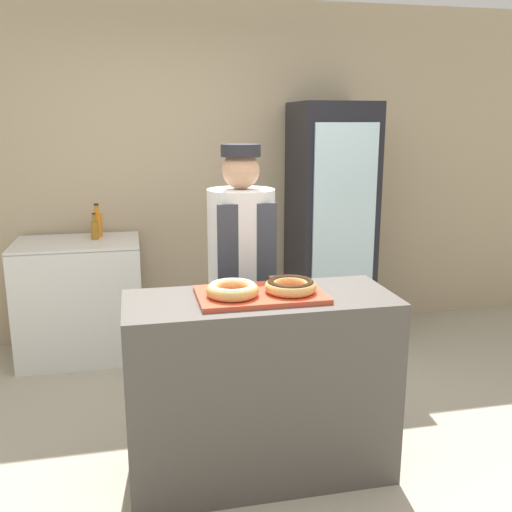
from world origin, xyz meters
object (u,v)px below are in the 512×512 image
baker_person (242,279)px  bottle_orange (97,224)px  donut_light_glaze (232,289)px  brownie_back_left (231,283)px  serving_tray (260,295)px  brownie_back_right (278,280)px  beverage_fridge (330,224)px  donut_chocolate_glaze (291,285)px  chest_freezer (81,299)px  bottle_amber (95,229)px

baker_person → bottle_orange: size_ratio=6.46×
donut_light_glaze → brownie_back_left: (0.02, 0.16, -0.02)m
donut_light_glaze → baker_person: bearing=75.5°
serving_tray → brownie_back_right: bearing=47.9°
brownie_back_left → beverage_fridge: beverage_fridge is taller
brownie_back_left → bottle_orange: bearing=112.4°
serving_tray → donut_light_glaze: (-0.14, -0.03, 0.05)m
serving_tray → brownie_back_right: size_ratio=7.77×
serving_tray → donut_chocolate_glaze: donut_chocolate_glaze is taller
baker_person → chest_freezer: bearing=132.3°
chest_freezer → bottle_orange: (0.15, 0.16, 0.54)m
donut_light_glaze → chest_freezer: bearing=115.7°
brownie_back_right → bottle_amber: bottle_amber is taller
donut_light_glaze → brownie_back_left: bearing=81.9°
bottle_orange → serving_tray: bearing=-66.0°
chest_freezer → bottle_orange: size_ratio=3.57×
beverage_fridge → chest_freezer: (-1.97, 0.01, -0.50)m
brownie_back_right → beverage_fridge: beverage_fridge is taller
brownie_back_right → bottle_orange: (-0.97, 1.78, 0.02)m
brownie_back_left → brownie_back_right: (0.24, 0.00, 0.00)m
serving_tray → donut_chocolate_glaze: size_ratio=2.44×
brownie_back_right → chest_freezer: brownie_back_right is taller
donut_chocolate_glaze → beverage_fridge: 1.97m
brownie_back_left → beverage_fridge: size_ratio=0.04×
serving_tray → donut_light_glaze: bearing=-168.4°
chest_freezer → brownie_back_right: bearing=-55.5°
donut_light_glaze → bottle_orange: (-0.71, 1.94, -0.00)m
donut_light_glaze → donut_chocolate_glaze: 0.28m
donut_chocolate_glaze → chest_freezer: size_ratio=0.28×
serving_tray → bottle_orange: size_ratio=2.39×
donut_chocolate_glaze → brownie_back_right: 0.16m
donut_chocolate_glaze → bottle_orange: size_ratio=0.98×
serving_tray → bottle_orange: bottle_orange is taller
brownie_back_left → brownie_back_right: size_ratio=1.00×
brownie_back_left → bottle_amber: bottle_amber is taller
bottle_orange → brownie_back_right: bearing=-61.4°
bottle_amber → bottle_orange: (0.02, 0.12, 0.02)m
serving_tray → bottle_amber: 2.00m
beverage_fridge → bottle_amber: 1.84m
serving_tray → brownie_back_left: brownie_back_left is taller
serving_tray → bottle_amber: bottle_amber is taller
donut_light_glaze → donut_chocolate_glaze: same height
brownie_back_left → chest_freezer: size_ratio=0.09×
chest_freezer → bottle_amber: bearing=16.8°
brownie_back_left → bottle_amber: (-0.75, 1.67, -0.00)m
brownie_back_right → bottle_amber: bearing=120.6°
serving_tray → donut_chocolate_glaze: (0.14, -0.03, 0.05)m
donut_light_glaze → chest_freezer: 2.06m
brownie_back_right → serving_tray: bearing=-132.1°
brownie_back_left → beverage_fridge: bearing=56.0°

